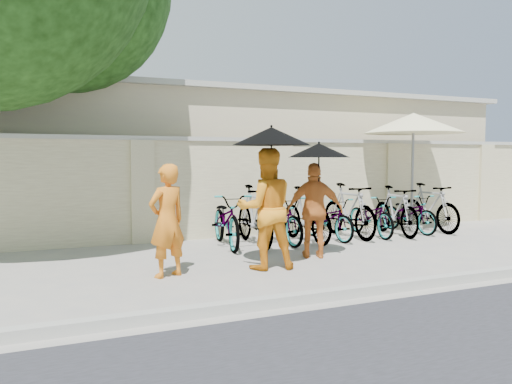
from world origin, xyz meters
name	(u,v)px	position (x,y,z in m)	size (l,w,h in m)	color
ground	(252,271)	(0.00, 0.00, 0.00)	(80.00, 80.00, 0.00)	#A59C8C
kerb	(309,297)	(0.00, -1.70, 0.06)	(40.00, 0.16, 0.12)	#A1A198
compound_wall	(236,189)	(1.00, 3.20, 1.00)	(20.00, 0.30, 2.00)	beige
building_behind	(221,160)	(2.00, 7.00, 1.60)	(14.00, 6.00, 3.20)	#C4B98F
monk_left	(167,221)	(-1.20, 0.17, 0.79)	(0.58, 0.38, 1.58)	orange
monk_center	(266,209)	(0.27, 0.10, 0.90)	(0.88, 0.68, 1.81)	orange
parasol_center	(271,136)	(0.32, 0.02, 1.98)	(1.16, 1.16, 1.09)	black
monk_right	(315,210)	(1.36, 0.52, 0.79)	(0.93, 0.39, 1.58)	orange
parasol_right	(319,150)	(1.38, 0.44, 1.78)	(1.01, 1.01, 1.00)	black
patio_umbrella	(413,124)	(5.02, 2.42, 2.41)	(2.91, 2.91, 2.68)	#A1A198
bike_0	(227,220)	(0.36, 2.04, 0.50)	(0.67, 1.92, 1.01)	gray
bike_1	(255,215)	(0.90, 1.99, 0.57)	(0.54, 1.90, 1.14)	gray
bike_2	(279,219)	(1.44, 2.04, 0.46)	(0.62, 1.77, 0.93)	gray
bike_3	(306,214)	(1.98, 1.94, 0.54)	(0.51, 1.81, 1.09)	gray
bike_4	(327,218)	(2.52, 2.02, 0.43)	(0.57, 1.63, 0.86)	gray
bike_5	(349,211)	(3.06, 2.06, 0.56)	(0.53, 1.87, 1.13)	gray
bike_6	(371,216)	(3.60, 2.03, 0.44)	(0.58, 1.67, 0.88)	gray
bike_7	(395,211)	(4.14, 1.91, 0.53)	(0.50, 1.76, 1.06)	gray
bike_8	(409,213)	(4.68, 2.12, 0.43)	(0.57, 1.63, 0.86)	gray
bike_9	(429,207)	(5.22, 2.08, 0.54)	(0.51, 1.80, 1.08)	gray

